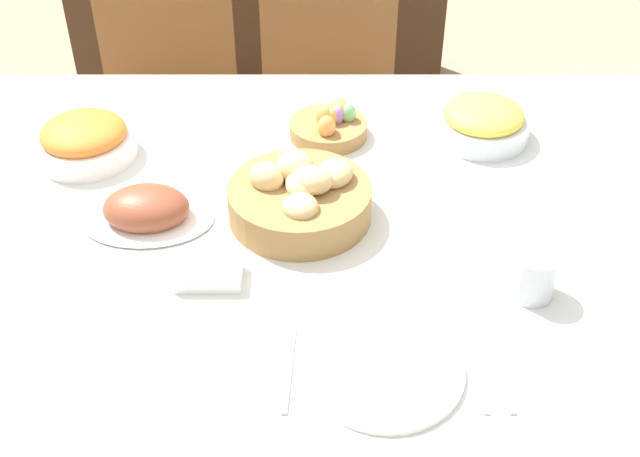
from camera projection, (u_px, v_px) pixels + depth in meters
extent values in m
plane|color=tan|center=(330.00, 453.00, 2.03)|extent=(12.00, 12.00, 0.00)
cube|color=silver|center=(332.00, 350.00, 1.79)|extent=(1.72, 1.18, 0.75)
cylinder|color=brown|center=(278.00, 225.00, 2.41)|extent=(0.03, 0.03, 0.44)
cylinder|color=brown|center=(405.00, 218.00, 2.44)|extent=(0.03, 0.03, 0.44)
cylinder|color=brown|center=(272.00, 155.00, 2.71)|extent=(0.03, 0.03, 0.44)
cylinder|color=brown|center=(385.00, 149.00, 2.74)|extent=(0.03, 0.03, 0.44)
cube|color=brown|center=(336.00, 123.00, 2.43)|extent=(0.46, 0.46, 0.02)
cube|color=brown|center=(330.00, 22.00, 2.44)|extent=(0.42, 0.06, 0.45)
cylinder|color=brown|center=(101.00, 223.00, 2.42)|extent=(0.03, 0.03, 0.44)
cylinder|color=brown|center=(230.00, 221.00, 2.43)|extent=(0.03, 0.03, 0.44)
cylinder|color=brown|center=(123.00, 153.00, 2.72)|extent=(0.03, 0.03, 0.44)
cylinder|color=brown|center=(237.00, 151.00, 2.73)|extent=(0.03, 0.03, 0.44)
cube|color=brown|center=(165.00, 123.00, 2.43)|extent=(0.43, 0.43, 0.02)
cube|color=brown|center=(164.00, 22.00, 2.44)|extent=(0.42, 0.03, 0.45)
cylinder|color=#9E7542|center=(299.00, 201.00, 1.54)|extent=(0.28, 0.28, 0.07)
ellipsoid|color=#E0C184|center=(300.00, 207.00, 1.46)|extent=(0.09, 0.09, 0.04)
ellipsoid|color=#E0C184|center=(266.00, 177.00, 1.52)|extent=(0.09, 0.08, 0.06)
ellipsoid|color=#E0C184|center=(303.00, 183.00, 1.52)|extent=(0.09, 0.08, 0.06)
ellipsoid|color=#E0C184|center=(302.00, 185.00, 1.50)|extent=(0.08, 0.08, 0.05)
ellipsoid|color=#E0C184|center=(332.00, 173.00, 1.53)|extent=(0.10, 0.11, 0.05)
ellipsoid|color=#E0C184|center=(311.00, 180.00, 1.50)|extent=(0.09, 0.07, 0.05)
ellipsoid|color=#E0C184|center=(295.00, 167.00, 1.53)|extent=(0.10, 0.10, 0.06)
cylinder|color=#9E7542|center=(328.00, 129.00, 1.78)|extent=(0.17, 0.17, 0.03)
ellipsoid|color=#F29E4C|center=(324.00, 115.00, 1.76)|extent=(0.04, 0.04, 0.05)
ellipsoid|color=#B27AD1|center=(336.00, 115.00, 1.77)|extent=(0.03, 0.03, 0.04)
ellipsoid|color=#F29E4C|center=(326.00, 127.00, 1.73)|extent=(0.04, 0.04, 0.05)
ellipsoid|color=#F29E4C|center=(339.00, 112.00, 1.78)|extent=(0.04, 0.04, 0.05)
ellipsoid|color=#F4D151|center=(339.00, 109.00, 1.78)|extent=(0.04, 0.04, 0.05)
ellipsoid|color=#F4D151|center=(327.00, 126.00, 1.73)|extent=(0.03, 0.03, 0.04)
ellipsoid|color=#F29E4C|center=(332.00, 116.00, 1.76)|extent=(0.03, 0.03, 0.04)
ellipsoid|color=#7FCC7A|center=(348.00, 113.00, 1.77)|extent=(0.04, 0.04, 0.05)
ellipsoid|color=white|center=(148.00, 219.00, 1.55)|extent=(0.26, 0.18, 0.01)
ellipsoid|color=brown|center=(146.00, 208.00, 1.53)|extent=(0.17, 0.13, 0.08)
cylinder|color=white|center=(86.00, 147.00, 1.72)|extent=(0.21, 0.21, 0.05)
ellipsoid|color=orange|center=(83.00, 133.00, 1.69)|extent=(0.18, 0.18, 0.06)
cylinder|color=silver|center=(481.00, 128.00, 1.78)|extent=(0.21, 0.21, 0.05)
ellipsoid|color=#F4DB4C|center=(483.00, 114.00, 1.76)|extent=(0.18, 0.18, 0.06)
cylinder|color=white|center=(384.00, 369.00, 1.25)|extent=(0.25, 0.25, 0.01)
cube|color=silver|center=(288.00, 370.00, 1.25)|extent=(0.02, 0.17, 0.00)
cube|color=silver|center=(480.00, 370.00, 1.25)|extent=(0.02, 0.17, 0.00)
cube|color=silver|center=(500.00, 370.00, 1.25)|extent=(0.02, 0.17, 0.00)
cylinder|color=silver|center=(533.00, 274.00, 1.36)|extent=(0.08, 0.08, 0.09)
cube|color=white|center=(208.00, 274.00, 1.41)|extent=(0.12, 0.07, 0.03)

